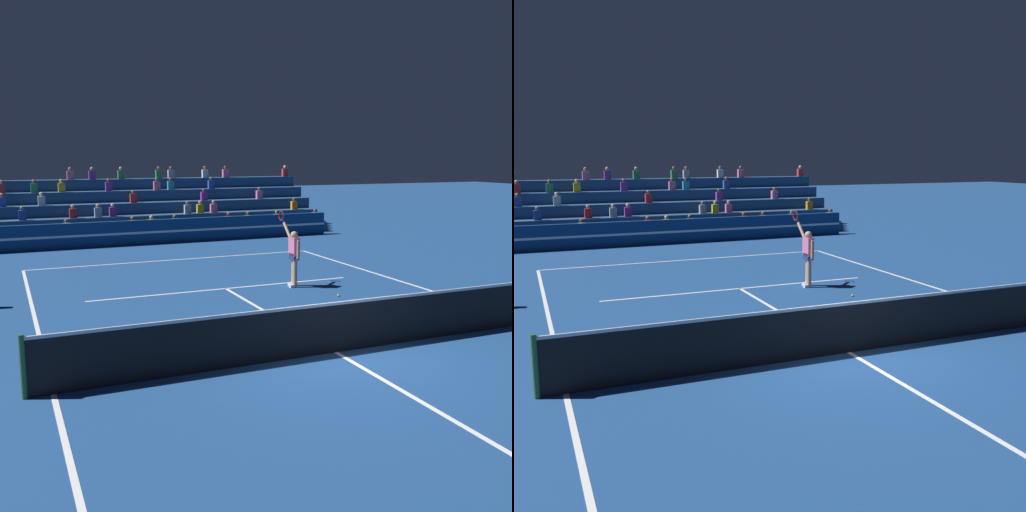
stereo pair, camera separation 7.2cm
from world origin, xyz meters
The scene contains 7 objects.
ground_plane centered at (0.00, 0.00, 0.00)m, with size 120.00×120.00×0.00m, color navy.
court_lines centered at (0.00, 0.00, 0.00)m, with size 11.10×23.90×0.01m.
tennis_net centered at (0.00, 0.00, 0.54)m, with size 12.00×0.10×1.10m.
sponsor_banner_wall centered at (0.00, 16.38, 0.55)m, with size 18.00×0.26×1.10m.
bleacher_stand centered at (-0.01, 20.18, 1.02)m, with size 19.29×4.75×3.38m.
tennis_player centered at (2.02, 5.91, 0.98)m, with size 0.33×1.32×2.32m.
tennis_ball centered at (2.59, 4.20, 0.03)m, with size 0.07×0.07×0.07m, color #C6DB33.
Camera 1 is at (-6.14, -10.12, 3.99)m, focal length 42.00 mm.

